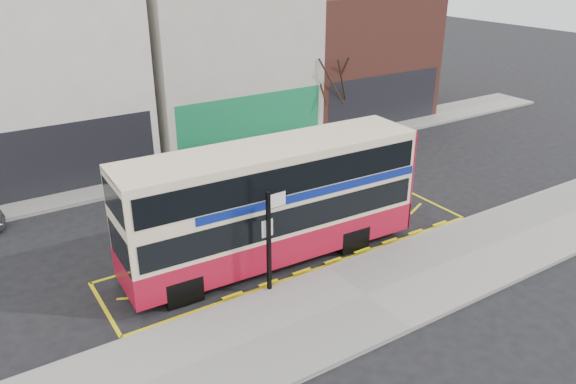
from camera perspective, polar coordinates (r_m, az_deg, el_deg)
ground at (r=19.47m, az=3.46°, el=-7.52°), size 120.00×120.00×0.00m
pavement at (r=17.93m, az=7.84°, el=-10.48°), size 40.00×4.00×0.15m
kerb at (r=19.18m, az=4.12°, el=-7.81°), size 40.00×0.15×0.15m
far_pavement at (r=28.15m, az=-9.78°, el=2.56°), size 50.00×3.00×0.15m
road_markings at (r=20.60m, az=0.84°, el=-5.57°), size 14.00×3.40×0.01m
terrace_left at (r=29.08m, az=-24.01°, el=12.34°), size 8.00×8.01×11.80m
terrace_green_shop at (r=31.76m, az=-7.44°, el=14.49°), size 9.00×8.01×11.30m
terrace_right at (r=36.57m, az=5.83°, el=14.98°), size 9.00×8.01×10.30m
double_decker_bus at (r=18.92m, az=-1.52°, el=-0.95°), size 10.49×2.77×4.16m
bus_stop_post at (r=17.04m, az=-1.81°, el=-4.12°), size 0.83×0.15×3.34m
car_grey at (r=26.93m, az=-7.54°, el=2.96°), size 3.96×2.19×1.24m
car_white at (r=29.07m, az=3.01°, el=4.79°), size 4.61×2.08×1.31m
street_tree_right at (r=31.24m, az=4.31°, el=12.55°), size 2.75×2.75×5.94m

